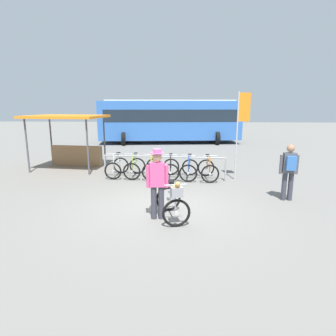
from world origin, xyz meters
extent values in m
plane|color=slate|center=(0.00, 0.00, 0.00)|extent=(80.00, 80.00, 0.00)
cylinder|color=#99999E|center=(-2.41, 3.22, 0.42)|extent=(0.06, 0.06, 0.85)
cylinder|color=#99999E|center=(2.12, 2.88, 0.42)|extent=(0.06, 0.06, 0.85)
cylinder|color=#99999E|center=(-0.14, 3.05, 0.85)|extent=(4.54, 0.39, 0.05)
torus|color=black|center=(-1.94, 3.88, 0.33)|extent=(0.66, 0.13, 0.66)
cylinder|color=#B7B7BC|center=(-1.94, 3.88, 0.33)|extent=(0.08, 0.07, 0.08)
torus|color=black|center=(-2.02, 2.86, 0.33)|extent=(0.66, 0.13, 0.66)
cylinder|color=#B7B7BC|center=(-2.02, 2.86, 0.33)|extent=(0.08, 0.07, 0.08)
cube|color=silver|center=(-1.98, 3.37, 0.56)|extent=(0.11, 0.92, 0.04)
cube|color=silver|center=(-1.98, 3.32, 0.78)|extent=(0.08, 0.61, 0.04)
cylinder|color=silver|center=(-1.97, 3.55, 0.60)|extent=(0.03, 0.03, 0.55)
cube|color=black|center=(-1.97, 3.55, 0.88)|extent=(0.14, 0.25, 0.06)
cylinder|color=silver|center=(-2.01, 2.98, 0.65)|extent=(0.03, 0.03, 0.63)
cylinder|color=#B7B7BC|center=(-2.01, 2.98, 0.96)|extent=(0.52, 0.07, 0.03)
torus|color=black|center=(-1.26, 3.83, 0.33)|extent=(0.66, 0.11, 0.66)
cylinder|color=#B7B7BC|center=(-1.26, 3.83, 0.33)|extent=(0.08, 0.07, 0.08)
torus|color=black|center=(-1.31, 2.81, 0.33)|extent=(0.66, 0.11, 0.66)
cylinder|color=#B7B7BC|center=(-1.31, 2.81, 0.33)|extent=(0.08, 0.07, 0.08)
cube|color=#9ED14C|center=(-1.28, 3.32, 0.56)|extent=(0.08, 0.92, 0.04)
cube|color=#9ED14C|center=(-1.28, 3.27, 0.78)|extent=(0.06, 0.61, 0.04)
cylinder|color=#9ED14C|center=(-1.27, 3.50, 0.60)|extent=(0.03, 0.03, 0.55)
cube|color=black|center=(-1.27, 3.50, 0.88)|extent=(0.13, 0.25, 0.06)
cylinder|color=#9ED14C|center=(-1.30, 2.93, 0.65)|extent=(0.03, 0.03, 0.63)
cylinder|color=#B7B7BC|center=(-1.30, 2.93, 0.96)|extent=(0.52, 0.05, 0.03)
torus|color=black|center=(-0.57, 3.77, 0.33)|extent=(0.66, 0.10, 0.66)
cylinder|color=#B7B7BC|center=(-0.57, 3.77, 0.33)|extent=(0.08, 0.06, 0.08)
torus|color=black|center=(-0.60, 2.75, 0.33)|extent=(0.66, 0.10, 0.66)
cylinder|color=#B7B7BC|center=(-0.60, 2.75, 0.33)|extent=(0.08, 0.06, 0.08)
cube|color=yellow|center=(-0.58, 3.26, 0.56)|extent=(0.06, 0.92, 0.04)
cube|color=yellow|center=(-0.59, 3.21, 0.78)|extent=(0.05, 0.61, 0.04)
cylinder|color=yellow|center=(-0.58, 3.45, 0.60)|extent=(0.03, 0.03, 0.55)
cube|color=black|center=(-0.58, 3.45, 0.88)|extent=(0.13, 0.24, 0.06)
cylinder|color=yellow|center=(-0.59, 2.88, 0.65)|extent=(0.03, 0.03, 0.63)
cylinder|color=#B7B7BC|center=(-0.59, 2.88, 0.96)|extent=(0.52, 0.04, 0.03)
torus|color=black|center=(0.10, 3.72, 0.33)|extent=(0.66, 0.11, 0.66)
cylinder|color=#B7B7BC|center=(0.10, 3.72, 0.33)|extent=(0.08, 0.07, 0.08)
torus|color=black|center=(0.13, 2.70, 0.33)|extent=(0.66, 0.11, 0.66)
cylinder|color=#B7B7BC|center=(0.13, 2.70, 0.33)|extent=(0.08, 0.07, 0.08)
cube|color=black|center=(0.11, 3.21, 0.56)|extent=(0.06, 0.92, 0.04)
cube|color=black|center=(0.11, 3.16, 0.78)|extent=(0.05, 0.61, 0.04)
cylinder|color=black|center=(0.11, 3.40, 0.60)|extent=(0.03, 0.03, 0.55)
cube|color=black|center=(0.11, 3.40, 0.88)|extent=(0.13, 0.24, 0.06)
cylinder|color=black|center=(0.12, 2.82, 0.65)|extent=(0.03, 0.03, 0.63)
cylinder|color=#B7B7BC|center=(0.12, 2.82, 0.96)|extent=(0.52, 0.04, 0.03)
torus|color=black|center=(0.86, 3.67, 0.33)|extent=(0.67, 0.15, 0.66)
cylinder|color=#B7B7BC|center=(0.86, 3.67, 0.33)|extent=(0.09, 0.07, 0.08)
torus|color=black|center=(0.77, 2.65, 0.33)|extent=(0.67, 0.15, 0.66)
cylinder|color=#B7B7BC|center=(0.77, 2.65, 0.33)|extent=(0.09, 0.07, 0.08)
cube|color=#2D56B7|center=(0.81, 3.16, 0.56)|extent=(0.12, 0.92, 0.04)
cube|color=#2D56B7|center=(0.81, 3.11, 0.78)|extent=(0.09, 0.61, 0.04)
cylinder|color=#2D56B7|center=(0.83, 3.34, 0.60)|extent=(0.03, 0.03, 0.55)
cube|color=black|center=(0.83, 3.34, 0.88)|extent=(0.14, 0.25, 0.06)
cylinder|color=#2D56B7|center=(0.78, 2.77, 0.65)|extent=(0.03, 0.03, 0.63)
cylinder|color=#B7B7BC|center=(0.78, 2.77, 0.96)|extent=(0.52, 0.07, 0.03)
torus|color=black|center=(1.48, 3.61, 0.33)|extent=(0.67, 0.14, 0.66)
cylinder|color=#B7B7BC|center=(1.48, 3.61, 0.33)|extent=(0.08, 0.07, 0.08)
torus|color=black|center=(1.54, 2.60, 0.33)|extent=(0.67, 0.14, 0.66)
cylinder|color=#B7B7BC|center=(1.54, 2.60, 0.33)|extent=(0.08, 0.07, 0.08)
cube|color=orange|center=(1.51, 3.11, 0.56)|extent=(0.10, 0.92, 0.04)
cube|color=orange|center=(1.51, 3.06, 0.78)|extent=(0.08, 0.61, 0.04)
cylinder|color=orange|center=(1.50, 3.29, 0.60)|extent=(0.03, 0.03, 0.55)
cube|color=black|center=(1.50, 3.29, 0.88)|extent=(0.14, 0.25, 0.06)
cylinder|color=orange|center=(1.54, 2.72, 0.65)|extent=(0.03, 0.03, 0.63)
cylinder|color=#B7B7BC|center=(1.54, 2.72, 0.96)|extent=(0.52, 0.06, 0.03)
torus|color=black|center=(0.21, -0.25, 0.33)|extent=(0.66, 0.21, 0.66)
cylinder|color=#B7B7BC|center=(0.21, -0.25, 0.33)|extent=(0.09, 0.08, 0.08)
torus|color=black|center=(0.45, -1.25, 0.33)|extent=(0.66, 0.21, 0.66)
cylinder|color=#B7B7BC|center=(0.45, -1.25, 0.33)|extent=(0.09, 0.08, 0.08)
cube|color=silver|center=(0.33, -0.75, 0.56)|extent=(0.25, 0.90, 0.04)
cube|color=silver|center=(0.35, -0.80, 0.78)|extent=(0.18, 0.60, 0.04)
cylinder|color=silver|center=(0.29, -0.57, 0.60)|extent=(0.03, 0.03, 0.55)
cube|color=black|center=(0.29, -0.57, 0.88)|extent=(0.17, 0.26, 0.06)
cylinder|color=silver|center=(0.42, -1.13, 0.65)|extent=(0.03, 0.03, 0.63)
cylinder|color=#B7B7BC|center=(0.42, -1.13, 0.96)|extent=(0.51, 0.15, 0.03)
cube|color=gray|center=(0.46, -1.27, 0.84)|extent=(0.30, 0.26, 0.22)
ellipsoid|color=tan|center=(0.46, -1.27, 0.94)|extent=(0.21, 0.20, 0.16)
sphere|color=tan|center=(0.48, -1.34, 1.04)|extent=(0.11, 0.11, 0.11)
cylinder|color=#383842|center=(-0.11, -0.79, 0.41)|extent=(0.14, 0.14, 0.82)
cylinder|color=#383842|center=(0.07, -0.78, 0.41)|extent=(0.14, 0.14, 0.82)
cube|color=#E54C8C|center=(-0.02, -0.78, 1.11)|extent=(0.36, 0.23, 0.58)
cylinder|color=#E54C8C|center=(-0.24, -0.78, 1.06)|extent=(0.09, 0.09, 0.55)
cylinder|color=#E54C8C|center=(0.20, -0.74, 1.06)|extent=(0.09, 0.09, 0.55)
sphere|color=tan|center=(-0.02, -0.78, 1.53)|extent=(0.22, 0.22, 0.22)
cylinder|color=#E05999|center=(-0.02, -0.78, 1.63)|extent=(0.32, 0.32, 0.02)
cylinder|color=#E05999|center=(-0.02, -0.78, 1.68)|extent=(0.20, 0.20, 0.09)
cylinder|color=#383842|center=(3.53, 0.83, 0.41)|extent=(0.14, 0.14, 0.82)
cylinder|color=#383842|center=(3.71, 0.82, 0.41)|extent=(0.14, 0.14, 0.82)
cube|color=#4C4C51|center=(3.62, 0.83, 1.11)|extent=(0.35, 0.21, 0.58)
cylinder|color=#4C4C51|center=(3.40, 0.86, 1.06)|extent=(0.09, 0.09, 0.55)
cylinder|color=#4C4C51|center=(3.84, 0.84, 1.06)|extent=(0.09, 0.09, 0.55)
sphere|color=#9E7051|center=(3.62, 0.83, 1.53)|extent=(0.22, 0.22, 0.22)
cube|color=#3366B2|center=(3.61, 0.67, 1.13)|extent=(0.27, 0.15, 0.40)
cube|color=#3366B7|center=(-0.45, 13.65, 1.65)|extent=(10.21, 3.59, 2.70)
cube|color=#19232D|center=(-0.45, 13.65, 2.00)|extent=(9.42, 3.52, 0.84)
cube|color=silver|center=(-0.45, 13.65, 3.04)|extent=(9.19, 3.23, 0.08)
cylinder|color=black|center=(-3.54, 12.05, 0.45)|extent=(0.35, 0.92, 0.90)
cylinder|color=black|center=(-3.82, 14.54, 0.45)|extent=(0.35, 0.92, 0.90)
cylinder|color=black|center=(2.92, 12.77, 0.45)|extent=(0.35, 0.92, 0.90)
cylinder|color=black|center=(2.65, 15.25, 0.45)|extent=(0.35, 0.92, 0.90)
cylinder|color=#4C4C51|center=(-5.58, 5.61, 1.10)|extent=(0.07, 0.07, 2.20)
cylinder|color=#4C4C51|center=(-2.99, 5.36, 1.10)|extent=(0.07, 0.07, 2.20)
cylinder|color=#4C4C51|center=(-5.75, 3.82, 1.10)|extent=(0.07, 0.07, 2.20)
cylinder|color=#4C4C51|center=(-3.17, 3.57, 1.10)|extent=(0.07, 0.07, 2.20)
cube|color=orange|center=(-4.37, 4.59, 2.25)|extent=(3.31, 2.59, 0.10)
cube|color=olive|center=(-4.30, 5.33, 0.45)|extent=(2.36, 0.52, 0.90)
cylinder|color=#B2B2B7|center=(2.51, 3.10, 1.60)|extent=(0.05, 0.05, 3.20)
cube|color=orange|center=(2.73, 3.10, 2.65)|extent=(0.40, 0.03, 1.00)
camera|label=1|loc=(0.61, -7.36, 2.72)|focal=30.63mm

